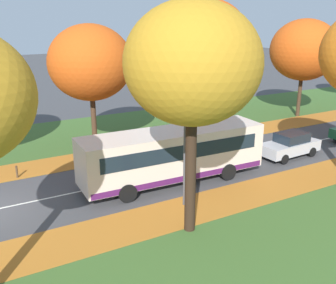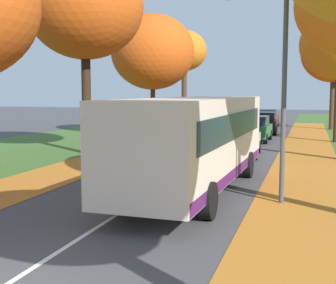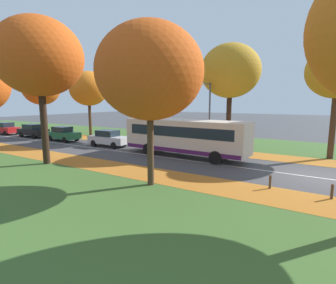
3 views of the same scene
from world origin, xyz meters
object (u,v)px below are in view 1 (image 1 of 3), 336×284
(tree_left_near, at_px, (90,63))
(tree_left_far, at_px, (304,50))
(car_silver_lead, at_px, (290,145))
(bollard_third, at_px, (17,172))
(tree_right_near, at_px, (193,64))
(tree_left_mid, at_px, (208,36))
(streetlamp_right, at_px, (181,130))
(bus, at_px, (173,153))

(tree_left_near, relative_size, tree_left_far, 0.97)
(tree_left_near, height_order, car_silver_lead, tree_left_near)
(tree_left_near, height_order, bollard_third, tree_left_near)
(tree_left_near, height_order, tree_right_near, tree_right_near)
(tree_left_near, height_order, tree_left_mid, tree_left_mid)
(bollard_third, relative_size, streetlamp_right, 0.12)
(bollard_third, distance_m, streetlamp_right, 10.37)
(tree_left_far, height_order, tree_right_near, tree_right_near)
(tree_left_mid, bearing_deg, bollard_third, -79.67)
(streetlamp_right, bearing_deg, bus, 158.78)
(bollard_third, xyz_separation_m, car_silver_lead, (5.02, 16.29, 0.45))
(tree_right_near, distance_m, car_silver_lead, 13.25)
(tree_left_mid, xyz_separation_m, tree_left_far, (0.08, 10.30, -1.45))
(tree_right_near, distance_m, streetlamp_right, 4.30)
(tree_left_far, xyz_separation_m, bollard_third, (2.63, -25.15, -5.62))
(tree_left_mid, xyz_separation_m, bollard_third, (2.71, -14.85, -7.07))
(bus, bearing_deg, tree_left_far, 113.00)
(streetlamp_right, height_order, bus, streetlamp_right)
(tree_left_near, distance_m, car_silver_lead, 14.13)
(tree_left_mid, relative_size, tree_right_near, 1.06)
(tree_left_near, xyz_separation_m, car_silver_lead, (7.71, 10.67, -5.13))
(car_silver_lead, bearing_deg, bus, -91.19)
(tree_left_mid, xyz_separation_m, streetlamp_right, (9.94, -8.23, -3.69))
(tree_right_near, distance_m, bus, 7.52)
(tree_left_mid, height_order, bus, tree_left_mid)
(tree_left_mid, relative_size, bollard_third, 14.09)
(bollard_third, distance_m, bus, 9.07)
(streetlamp_right, distance_m, bus, 3.28)
(tree_left_near, height_order, streetlamp_right, tree_left_near)
(tree_right_near, height_order, streetlamp_right, tree_right_near)
(streetlamp_right, bearing_deg, car_silver_lead, 102.89)
(bollard_third, bearing_deg, tree_left_mid, 100.33)
(tree_left_far, distance_m, bollard_third, 25.91)
(tree_left_far, xyz_separation_m, bus, (7.47, -17.60, -4.28))
(tree_left_mid, bearing_deg, tree_right_near, -36.74)
(tree_right_near, distance_m, bollard_third, 13.07)
(tree_right_near, height_order, bus, tree_right_near)
(tree_right_near, xyz_separation_m, streetlamp_right, (-2.44, 1.02, -3.39))
(streetlamp_right, bearing_deg, bollard_third, -137.53)
(tree_left_near, height_order, tree_left_far, tree_left_far)
(tree_left_mid, bearing_deg, car_silver_lead, 10.54)
(tree_right_near, xyz_separation_m, bollard_third, (-9.68, -5.61, -6.77))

